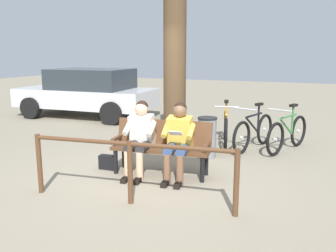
% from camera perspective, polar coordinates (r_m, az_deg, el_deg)
% --- Properties ---
extents(ground_plane, '(40.00, 40.00, 0.00)m').
position_cam_1_polar(ground_plane, '(5.89, -3.44, -7.83)').
color(ground_plane, gray).
extents(bench, '(1.65, 0.67, 0.87)m').
position_cam_1_polar(bench, '(5.87, -0.94, -2.72)').
color(bench, '#51331E').
rests_on(bench, ground).
extents(person_reading, '(0.52, 0.80, 1.20)m').
position_cam_1_polar(person_reading, '(5.59, 1.67, -1.77)').
color(person_reading, gold).
rests_on(person_reading, ground).
extents(person_companion, '(0.52, 0.80, 1.20)m').
position_cam_1_polar(person_companion, '(5.78, -4.48, -1.36)').
color(person_companion, white).
rests_on(person_companion, ground).
extents(handbag, '(0.31, 0.16, 0.24)m').
position_cam_1_polar(handbag, '(6.24, -9.48, -5.70)').
color(handbag, black).
rests_on(handbag, ground).
extents(tree_trunk, '(0.45, 0.45, 4.07)m').
position_cam_1_polar(tree_trunk, '(7.16, 1.09, 12.22)').
color(tree_trunk, '#4C3823').
rests_on(tree_trunk, ground).
extents(litter_bin, '(0.36, 0.36, 0.77)m').
position_cam_1_polar(litter_bin, '(6.80, 6.21, -1.82)').
color(litter_bin, slate).
rests_on(litter_bin, ground).
extents(bicycle_purple, '(0.70, 1.59, 0.94)m').
position_cam_1_polar(bicycle_purple, '(7.61, 18.45, -1.12)').
color(bicycle_purple, black).
rests_on(bicycle_purple, ground).
extents(bicycle_blue, '(0.62, 1.63, 0.94)m').
position_cam_1_polar(bicycle_blue, '(7.57, 13.46, -0.90)').
color(bicycle_blue, black).
rests_on(bicycle_blue, ground).
extents(bicycle_red, '(0.58, 1.64, 0.94)m').
position_cam_1_polar(bicycle_red, '(7.85, 9.13, -0.29)').
color(bicycle_red, black).
rests_on(bicycle_red, ground).
extents(railing_fence, '(2.78, 0.42, 0.85)m').
position_cam_1_polar(railing_fence, '(4.69, -6.07, -5.54)').
color(railing_fence, '#51331E').
rests_on(railing_fence, ground).
extents(parked_car, '(4.29, 2.21, 1.47)m').
position_cam_1_polar(parked_car, '(11.33, -12.58, 5.34)').
color(parked_car, silver).
rests_on(parked_car, ground).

